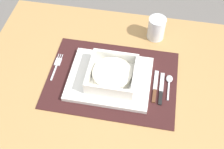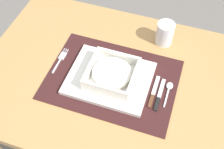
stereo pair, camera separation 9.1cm
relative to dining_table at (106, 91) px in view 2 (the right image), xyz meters
name	(u,v)px [view 2 (the right image)]	position (x,y,z in m)	size (l,w,h in m)	color
dining_table	(106,91)	(0.00, 0.00, 0.00)	(0.93, 0.70, 0.72)	#B2844C
placemat	(112,79)	(0.03, -0.01, 0.11)	(0.46, 0.33, 0.00)	#381919
serving_plate	(110,78)	(0.02, -0.02, 0.12)	(0.29, 0.23, 0.02)	white
porridge_bowl	(112,75)	(0.03, -0.02, 0.15)	(0.17, 0.17, 0.05)	white
fork	(61,59)	(-0.18, 0.01, 0.11)	(0.02, 0.13, 0.00)	silver
spoon	(169,88)	(0.23, 0.01, 0.12)	(0.02, 0.11, 0.01)	silver
butter_knife	(159,96)	(0.21, -0.03, 0.11)	(0.01, 0.14, 0.01)	black
bread_knife	(153,93)	(0.18, -0.03, 0.11)	(0.01, 0.14, 0.01)	#59331E
drinking_glass	(165,34)	(0.16, 0.23, 0.15)	(0.07, 0.07, 0.09)	white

